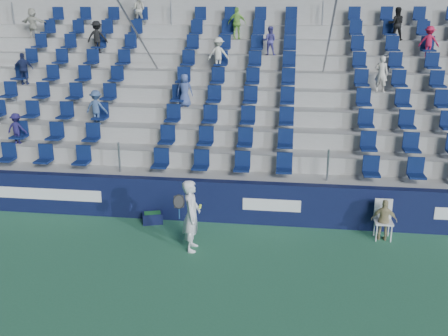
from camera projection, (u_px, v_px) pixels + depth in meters
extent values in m
plane|color=#31734F|center=(199.00, 276.00, 11.29)|extent=(70.00, 70.00, 0.00)
cube|color=#10163B|center=(219.00, 201.00, 14.08)|extent=(24.00, 0.30, 1.20)
cube|color=white|center=(49.00, 194.00, 14.56)|extent=(3.20, 0.02, 0.34)
cube|color=white|center=(272.00, 205.00, 13.74)|extent=(1.60, 0.02, 0.34)
cube|color=#A5A5A0|center=(221.00, 194.00, 14.63)|extent=(24.00, 0.85, 1.20)
cube|color=#A5A5A0|center=(225.00, 177.00, 15.36)|extent=(24.00, 0.85, 1.70)
cube|color=#A5A5A0|center=(229.00, 161.00, 16.08)|extent=(24.00, 0.85, 2.20)
cube|color=#A5A5A0|center=(232.00, 147.00, 16.81)|extent=(24.00, 0.85, 2.70)
cube|color=#A5A5A0|center=(235.00, 134.00, 17.54)|extent=(24.00, 0.85, 3.20)
cube|color=#A5A5A0|center=(237.00, 122.00, 18.27)|extent=(24.00, 0.85, 3.70)
cube|color=#A5A5A0|center=(240.00, 111.00, 19.00)|extent=(24.00, 0.85, 4.20)
cube|color=#A5A5A0|center=(242.00, 101.00, 19.73)|extent=(24.00, 0.85, 4.70)
cube|color=#A5A5A0|center=(244.00, 91.00, 20.45)|extent=(24.00, 0.85, 5.20)
cube|color=#A5A5A0|center=(246.00, 77.00, 20.94)|extent=(24.00, 0.50, 6.20)
cube|color=#0C1A48|center=(221.00, 163.00, 14.34)|extent=(16.05, 0.50, 0.70)
cube|color=#0C1A48|center=(225.00, 139.00, 15.00)|extent=(16.05, 0.50, 0.70)
cube|color=#0C1A48|center=(229.00, 117.00, 15.65)|extent=(16.05, 0.50, 0.70)
cube|color=#0C1A48|center=(232.00, 97.00, 16.30)|extent=(16.05, 0.50, 0.70)
cube|color=#0C1A48|center=(235.00, 78.00, 16.96)|extent=(16.05, 0.50, 0.70)
cube|color=#0C1A48|center=(238.00, 61.00, 17.61)|extent=(16.05, 0.50, 0.70)
cube|color=#0C1A48|center=(240.00, 45.00, 18.26)|extent=(16.05, 0.50, 0.70)
cube|color=#0C1A48|center=(243.00, 30.00, 18.92)|extent=(16.05, 0.50, 0.70)
cube|color=#0C1A48|center=(245.00, 16.00, 19.57)|extent=(16.05, 0.50, 0.70)
cylinder|color=gray|center=(148.00, 53.00, 17.10)|extent=(0.06, 7.68, 4.55)
cylinder|color=gray|center=(326.00, 55.00, 16.33)|extent=(0.06, 7.68, 4.55)
imported|color=#8BD053|center=(237.00, 23.00, 18.82)|extent=(0.69, 0.30, 1.17)
imported|color=#3C4E85|center=(185.00, 90.00, 16.40)|extent=(0.56, 0.39, 1.08)
imported|color=black|center=(396.00, 24.00, 18.09)|extent=(0.60, 0.48, 1.17)
imported|color=#19234C|center=(24.00, 69.00, 17.81)|extent=(0.70, 0.43, 1.11)
imported|color=beige|center=(33.00, 23.00, 19.87)|extent=(1.09, 0.44, 1.15)
imported|color=#39527E|center=(96.00, 107.00, 16.08)|extent=(0.75, 0.47, 1.12)
imported|color=silver|center=(381.00, 74.00, 16.23)|extent=(0.48, 0.38, 1.16)
imported|color=silver|center=(218.00, 54.00, 17.58)|extent=(0.76, 0.44, 1.16)
imported|color=black|center=(97.00, 37.00, 18.83)|extent=(0.81, 0.53, 1.19)
imported|color=#C51A41|center=(429.00, 41.00, 17.33)|extent=(0.76, 0.58, 1.04)
imported|color=beige|center=(138.00, 10.00, 20.00)|extent=(0.59, 0.47, 1.17)
imported|color=#1E1A4E|center=(17.00, 128.00, 15.75)|extent=(0.63, 0.37, 0.98)
imported|color=#474395|center=(270.00, 41.00, 18.03)|extent=(0.52, 0.42, 1.01)
imported|color=silver|center=(192.00, 215.00, 12.29)|extent=(0.48, 0.69, 1.83)
cylinder|color=navy|center=(179.00, 213.00, 12.04)|extent=(0.03, 0.03, 0.28)
torus|color=black|center=(179.00, 202.00, 11.95)|extent=(0.30, 0.17, 0.28)
plane|color=#262626|center=(179.00, 202.00, 11.95)|extent=(0.30, 0.16, 0.29)
sphere|color=#C9E735|center=(200.00, 208.00, 11.98)|extent=(0.07, 0.07, 0.07)
sphere|color=#C9E735|center=(200.00, 205.00, 12.03)|extent=(0.07, 0.07, 0.07)
cube|color=white|center=(383.00, 222.00, 12.99)|extent=(0.46, 0.46, 0.04)
cube|color=white|center=(383.00, 209.00, 13.11)|extent=(0.46, 0.04, 0.56)
cylinder|color=white|center=(376.00, 233.00, 12.91)|extent=(0.03, 0.03, 0.46)
cylinder|color=white|center=(391.00, 234.00, 12.87)|extent=(0.03, 0.03, 0.46)
cylinder|color=white|center=(374.00, 227.00, 13.26)|extent=(0.03, 0.03, 0.46)
cylinder|color=white|center=(389.00, 228.00, 13.22)|extent=(0.03, 0.03, 0.46)
imported|color=tan|center=(384.00, 220.00, 12.92)|extent=(0.68, 0.36, 1.11)
cube|color=#10153A|center=(153.00, 218.00, 14.07)|extent=(0.64, 0.52, 0.30)
cube|color=#1E662D|center=(152.00, 216.00, 14.05)|extent=(0.51, 0.39, 0.18)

